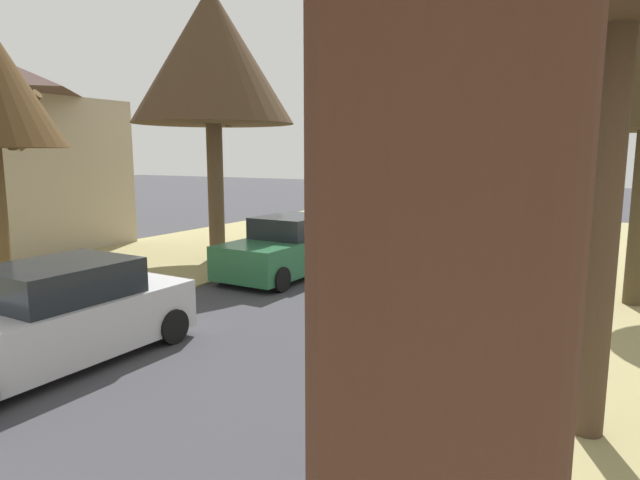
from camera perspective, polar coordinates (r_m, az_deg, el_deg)
The scene contains 5 objects.
stop_sign_far at distance 13.09m, azimuth 22.17°, elevation 3.81°, with size 0.81×0.27×2.97m.
street_tree_left_mid_b at distance 17.02m, azimuth -11.27°, elevation 18.28°, with size 4.76×4.76×7.96m.
parked_sedan_silver at distance 9.40m, azimuth -26.15°, elevation -7.43°, with size 1.98×4.42×1.57m.
parked_sedan_green at distance 14.67m, azimuth -3.21°, elevation -0.83°, with size 1.98×4.42×1.57m.
parked_sedan_tan at distance 20.33m, azimuth 7.29°, elevation 1.88°, with size 1.98×4.42×1.57m.
Camera 1 is at (5.48, 1.16, 3.24)m, focal length 30.56 mm.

